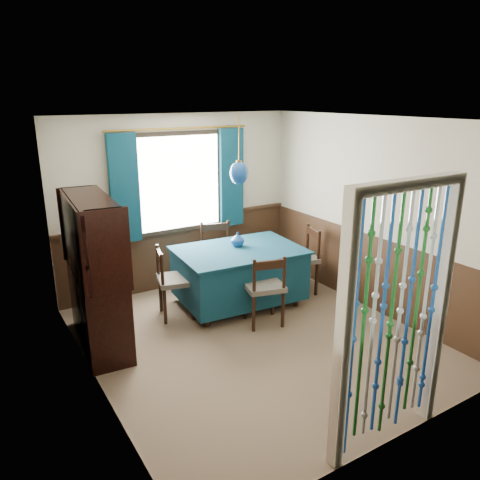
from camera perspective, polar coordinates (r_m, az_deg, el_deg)
floor at (r=5.61m, az=1.78°, el=-11.95°), size 4.00×4.00×0.00m
ceiling at (r=4.90m, az=2.06°, el=14.50°), size 4.00×4.00×0.00m
wall_back at (r=6.81m, az=-7.45°, el=4.53°), size 3.60×0.00×3.60m
wall_front at (r=3.72m, az=19.32°, el=-7.30°), size 3.60×0.00×3.60m
wall_left at (r=4.43m, az=-17.93°, el=-3.21°), size 0.00×4.00×4.00m
wall_right at (r=6.26m, az=15.81°, el=2.88°), size 0.00×4.00×4.00m
wainscot_back at (r=7.00m, az=-7.16°, el=-1.48°), size 3.60×0.00×3.60m
wainscot_front at (r=4.09m, az=18.07°, el=-16.85°), size 3.60×0.00×3.60m
wainscot_left at (r=4.74m, az=-16.90°, el=-11.72°), size 0.00×4.00×4.00m
wainscot_right at (r=6.47m, az=15.18°, el=-3.59°), size 0.00×4.00×4.00m
window at (r=6.71m, az=-7.37°, el=6.95°), size 1.32×0.12×1.42m
doorway at (r=3.84m, az=18.32°, el=-9.73°), size 1.16×0.12×2.18m
dining_table at (r=6.29m, az=-0.12°, el=-4.00°), size 1.71×1.25×0.79m
chair_near at (r=5.74m, az=3.03°, el=-5.78°), size 0.55×0.54×0.92m
chair_far at (r=6.84m, az=-2.76°, el=-1.74°), size 0.59×0.58×0.96m
chair_left at (r=6.00m, az=-8.13°, el=-4.91°), size 0.54×0.55×0.92m
chair_right at (r=6.74m, az=7.54°, el=-2.21°), size 0.56×0.58×0.95m
sideboard at (r=5.49m, az=-17.02°, el=-6.46°), size 0.56×1.35×1.72m
pendant_lamp at (r=5.94m, az=-0.13°, el=8.20°), size 0.23×0.23×0.85m
vase_table at (r=6.28m, az=-0.32°, el=0.02°), size 0.18×0.18×0.18m
bowl_shelf at (r=5.00m, az=-15.99°, el=-1.26°), size 0.26×0.26×0.06m
vase_sideboard at (r=5.62m, az=-17.45°, el=-2.15°), size 0.21×0.21×0.17m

